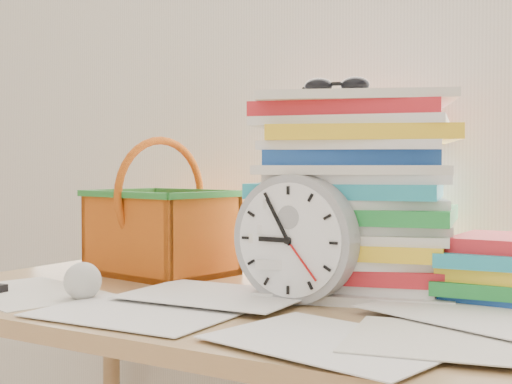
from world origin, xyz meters
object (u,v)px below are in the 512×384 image
Objects in this scene: basket at (161,208)px; paper_stack at (354,194)px; clock at (295,239)px; desk at (264,342)px.

paper_stack is at bearing 10.53° from basket.
paper_stack is 0.18m from clock.
clock is 0.76× the size of basket.
clock is (0.06, 0.01, 0.19)m from desk.
clock is (-0.04, -0.16, -0.07)m from paper_stack.
desk is at bearing -170.61° from clock.
clock is at bearing 9.39° from desk.
paper_stack is 1.25× the size of basket.
basket is (-0.47, -0.01, -0.04)m from paper_stack.
clock is at bearing -105.93° from paper_stack.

